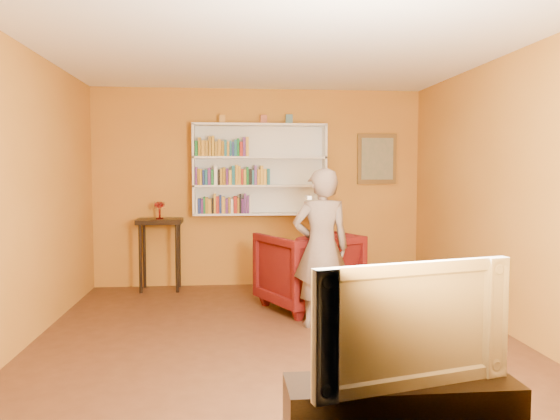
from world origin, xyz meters
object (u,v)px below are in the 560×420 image
Objects in this scene: television at (403,320)px; person at (321,248)px; bookshelf at (260,170)px; ruby_lustre at (160,206)px; console_table at (160,231)px; armchair at (308,270)px.

person is at bearing 74.95° from television.
television is (-0.02, -2.61, -0.03)m from person.
television is (0.48, -4.66, -0.82)m from bookshelf.
bookshelf is at bearing -79.01° from person.
person is 2.61m from television.
ruby_lustre is 0.14× the size of person.
ruby_lustre is at bearing -90.00° from console_table.
ruby_lustre is at bearing -173.16° from bookshelf.
armchair is 0.81m from person.
person is at bearing -45.95° from ruby_lustre.
bookshelf reaches higher than console_table.
armchair is (1.80, -1.16, -0.67)m from ruby_lustre.
ruby_lustre is 0.20× the size of television.
bookshelf is at bearing -94.44° from armchair.
ruby_lustre is 4.86m from television.
ruby_lustre is 0.23× the size of armchair.
console_table is at bearing -173.16° from bookshelf.
bookshelf is at bearing 6.84° from ruby_lustre.
bookshelf is 1.42m from ruby_lustre.
television reaches higher than console_table.
console_table is 0.59× the size of person.
console_table is at bearing 90.00° from ruby_lustre.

